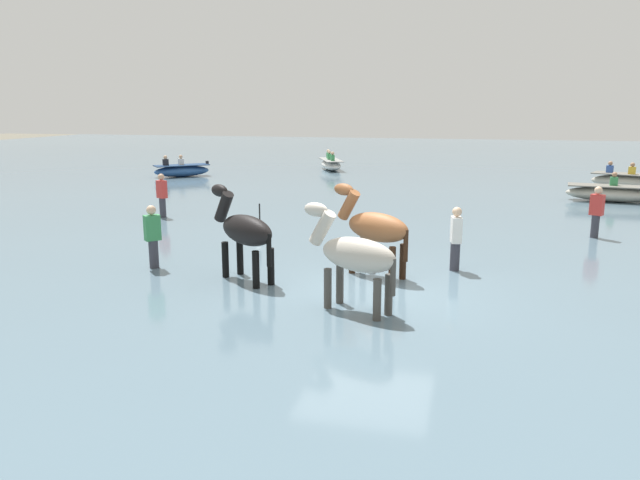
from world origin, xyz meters
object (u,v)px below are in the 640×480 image
horse_lead_black (244,232)px  boat_distant_east (631,182)px  horse_flank_chestnut (374,229)px  person_wading_mid (596,216)px  boat_near_port (182,170)px  boat_near_starboard (613,193)px  channel_buoy (260,228)px  boat_distant_west (331,164)px  person_spectator_far (162,198)px  person_onlooker_right (153,241)px  person_wading_close (456,243)px  horse_trailing_pinto (354,257)px

horse_lead_black → boat_distant_east: (10.60, 16.52, -0.64)m
horse_flank_chestnut → person_wading_mid: bearing=45.0°
boat_distant_east → boat_near_port: bearing=-179.3°
boat_near_starboard → channel_buoy: size_ratio=3.80×
boat_distant_west → person_spectator_far: 15.36m
boat_distant_west → boat_near_port: bearing=-142.0°
person_onlooker_right → channel_buoy: (1.07, 3.67, -0.39)m
horse_flank_chestnut → person_spectator_far: 8.97m
boat_distant_east → person_wading_close: person_wading_close is taller
boat_near_port → horse_flank_chestnut: bearing=-51.9°
person_spectator_far → channel_buoy: person_spectator_far is taller
horse_lead_black → person_wading_mid: horse_lead_black is taller
horse_trailing_pinto → person_wading_mid: (5.00, 7.29, -0.34)m
horse_lead_black → horse_flank_chestnut: bearing=22.0°
boat_distant_west → channel_buoy: boat_distant_west is taller
person_wading_mid → person_wading_close: (-3.44, -4.24, 0.00)m
boat_distant_east → person_wading_close: 16.17m
boat_distant_east → person_spectator_far: person_spectator_far is taller
boat_distant_west → person_wading_mid: 18.60m
person_wading_close → person_onlooker_right: size_ratio=1.00×
horse_trailing_pinto → boat_near_starboard: 15.65m
horse_flank_chestnut → channel_buoy: horse_flank_chestnut is taller
boat_distant_east → boat_distant_west: 14.62m
boat_near_starboard → boat_distant_west: 15.01m
horse_lead_black → person_wading_close: bearing=23.7°
boat_distant_east → boat_near_port: size_ratio=1.24×
boat_near_starboard → boat_distant_west: boat_near_starboard is taller
horse_lead_black → boat_distant_west: horse_lead_black is taller
horse_trailing_pinto → boat_near_port: horse_trailing_pinto is taller
boat_near_starboard → person_spectator_far: bearing=-154.3°
boat_distant_west → person_wading_mid: (10.68, -15.22, 0.29)m
person_onlooker_right → channel_buoy: bearing=73.7°
horse_flank_chestnut → person_spectator_far: size_ratio=1.28×
boat_near_starboard → person_wading_mid: person_wading_mid is taller
horse_trailing_pinto → boat_distant_west: size_ratio=0.65×
horse_flank_chestnut → person_spectator_far: horse_flank_chestnut is taller
person_onlooker_right → person_spectator_far: 6.23m
boat_distant_east → person_onlooker_right: (-12.83, -16.11, 0.26)m
horse_lead_black → boat_distant_west: (-3.24, 21.22, -0.67)m
horse_trailing_pinto → boat_distant_east: horse_trailing_pinto is taller
boat_distant_east → person_onlooker_right: size_ratio=2.01×
boat_distant_west → boat_near_starboard: bearing=-34.1°
horse_flank_chestnut → boat_distant_east: horse_flank_chestnut is taller
horse_lead_black → channel_buoy: size_ratio=2.45×
boat_distant_west → boat_distant_east: bearing=-18.8°
horse_trailing_pinto → person_spectator_far: (-7.47, 7.25, -0.34)m
boat_distant_east → boat_distant_west: bearing=161.2°
boat_distant_east → person_wading_close: size_ratio=2.01×
person_wading_mid → person_spectator_far: bearing=-179.9°
horse_trailing_pinto → channel_buoy: bearing=123.8°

